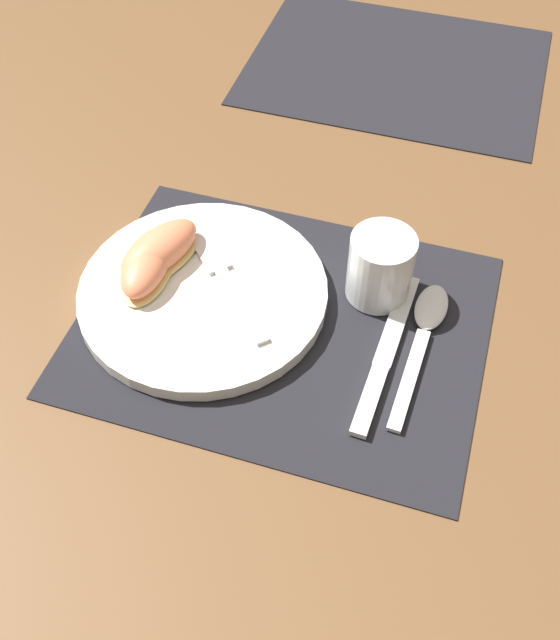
{
  "coord_description": "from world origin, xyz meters",
  "views": [
    {
      "loc": [
        0.14,
        -0.47,
        0.61
      ],
      "look_at": [
        0.0,
        -0.01,
        0.02
      ],
      "focal_mm": 42.0,
      "sensor_mm": 36.0,
      "label": 1
    }
  ],
  "objects": [
    {
      "name": "ground_plane",
      "position": [
        0.0,
        0.0,
        0.0
      ],
      "size": [
        3.0,
        3.0,
        0.0
      ],
      "primitive_type": "plane",
      "color": "brown"
    },
    {
      "name": "placemat",
      "position": [
        0.0,
        0.0,
        0.0
      ],
      "size": [
        0.42,
        0.33,
        0.0
      ],
      "color": "black",
      "rests_on": "ground_plane"
    },
    {
      "name": "placemat_far",
      "position": [
        0.01,
        0.51,
        0.0
      ],
      "size": [
        0.42,
        0.33,
        0.0
      ],
      "color": "black",
      "rests_on": "ground_plane"
    },
    {
      "name": "plate",
      "position": [
        -0.09,
        0.01,
        0.01
      ],
      "size": [
        0.27,
        0.27,
        0.02
      ],
      "color": "white",
      "rests_on": "placemat"
    },
    {
      "name": "juice_glass",
      "position": [
        0.08,
        0.07,
        0.04
      ],
      "size": [
        0.07,
        0.07,
        0.08
      ],
      "color": "silver",
      "rests_on": "placemat"
    },
    {
      "name": "knife",
      "position": [
        0.11,
        -0.01,
        0.01
      ],
      "size": [
        0.03,
        0.21,
        0.01
      ],
      "color": "silver",
      "rests_on": "placemat"
    },
    {
      "name": "spoon",
      "position": [
        0.14,
        0.04,
        0.01
      ],
      "size": [
        0.04,
        0.19,
        0.01
      ],
      "color": "silver",
      "rests_on": "placemat"
    },
    {
      "name": "fork",
      "position": [
        -0.08,
        0.03,
        0.02
      ],
      "size": [
        0.14,
        0.14,
        0.0
      ],
      "color": "silver",
      "rests_on": "plate"
    },
    {
      "name": "citrus_wedge_0",
      "position": [
        -0.15,
        0.03,
        0.04
      ],
      "size": [
        0.09,
        0.12,
        0.04
      ],
      "color": "#F4DB84",
      "rests_on": "plate"
    },
    {
      "name": "citrus_wedge_1",
      "position": [
        -0.15,
        0.01,
        0.03
      ],
      "size": [
        0.06,
        0.11,
        0.03
      ],
      "color": "#F4DB84",
      "rests_on": "plate"
    }
  ]
}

